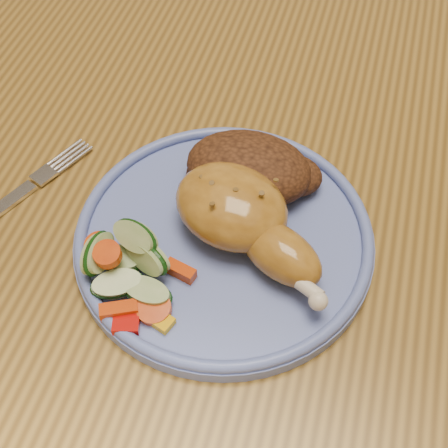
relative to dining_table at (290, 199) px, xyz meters
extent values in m
plane|color=brown|center=(0.00, 0.00, -0.67)|extent=(4.00, 4.00, 0.00)
cube|color=olive|center=(0.00, 0.00, 0.06)|extent=(0.90, 1.40, 0.04)
cube|color=brown|center=(-0.39, 0.64, -0.31)|extent=(0.06, 0.06, 0.71)
cube|color=#4C2D16|center=(0.00, 0.55, -0.24)|extent=(0.42, 0.42, 0.04)
cylinder|color=#4C2D16|center=(-0.18, 0.37, -0.46)|extent=(0.04, 0.04, 0.41)
cylinder|color=#4C2D16|center=(-0.18, 0.73, -0.46)|extent=(0.04, 0.04, 0.41)
cylinder|color=#4C2D16|center=(0.18, 0.37, -0.46)|extent=(0.04, 0.04, 0.41)
cylinder|color=#4C2D16|center=(0.18, 0.73, -0.46)|extent=(0.04, 0.04, 0.41)
cylinder|color=#5869B0|center=(-0.04, -0.13, 0.09)|extent=(0.25, 0.25, 0.01)
torus|color=#5869B0|center=(-0.04, -0.13, 0.10)|extent=(0.25, 0.25, 0.01)
ellipsoid|color=#AC7424|center=(-0.03, -0.12, 0.12)|extent=(0.12, 0.11, 0.05)
ellipsoid|color=#AC7424|center=(0.01, -0.15, 0.11)|extent=(0.09, 0.07, 0.04)
sphere|color=beige|center=(0.05, -0.19, 0.11)|extent=(0.01, 0.01, 0.01)
ellipsoid|color=#4B2712|center=(-0.03, -0.07, 0.12)|extent=(0.11, 0.08, 0.05)
ellipsoid|color=#4B2712|center=(0.00, -0.06, 0.11)|extent=(0.05, 0.04, 0.03)
ellipsoid|color=#4B2712|center=(-0.06, -0.08, 0.10)|extent=(0.05, 0.04, 0.02)
cube|color=#A50A05|center=(-0.09, -0.23, 0.10)|extent=(0.02, 0.02, 0.01)
cube|color=#E5A507|center=(-0.06, -0.22, 0.10)|extent=(0.02, 0.02, 0.01)
cylinder|color=#D04006|center=(-0.07, -0.21, 0.10)|extent=(0.03, 0.03, 0.01)
cube|color=#D04006|center=(-0.06, -0.18, 0.10)|extent=(0.03, 0.02, 0.01)
cylinder|color=#D04006|center=(-0.13, -0.17, 0.10)|extent=(0.02, 0.02, 0.01)
cube|color=#D04006|center=(-0.09, -0.22, 0.10)|extent=(0.03, 0.02, 0.01)
cylinder|color=#D04006|center=(-0.11, -0.19, 0.12)|extent=(0.02, 0.02, 0.01)
cylinder|color=#D04006|center=(-0.07, -0.22, 0.10)|extent=(0.03, 0.03, 0.01)
cylinder|color=#A7B878|center=(-0.09, -0.18, 0.11)|extent=(0.04, 0.04, 0.04)
cylinder|color=#A7B878|center=(-0.10, -0.17, 0.12)|extent=(0.05, 0.05, 0.04)
cylinder|color=#A7B878|center=(-0.10, -0.21, 0.10)|extent=(0.05, 0.05, 0.02)
cylinder|color=#A7B878|center=(-0.11, -0.18, 0.10)|extent=(0.04, 0.04, 0.02)
cylinder|color=#A7B878|center=(-0.12, -0.19, 0.12)|extent=(0.03, 0.04, 0.04)
cylinder|color=#A7B878|center=(-0.08, -0.21, 0.10)|extent=(0.04, 0.04, 0.02)
cube|color=silver|center=(-0.22, -0.10, 0.09)|extent=(0.04, 0.06, 0.00)
camera|label=1|loc=(0.04, -0.43, 0.52)|focal=50.00mm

